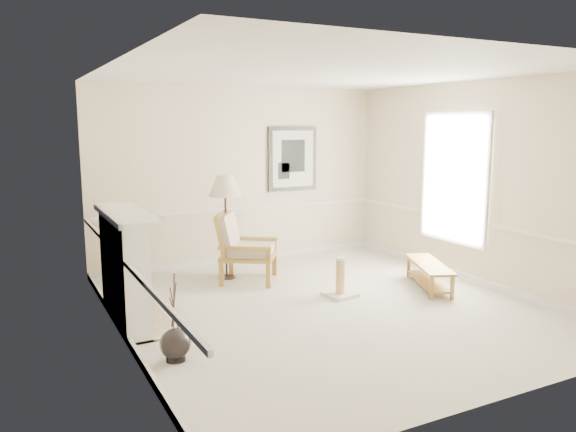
% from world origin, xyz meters
% --- Properties ---
extents(ground, '(5.50, 5.50, 0.00)m').
position_xyz_m(ground, '(0.00, 0.00, 0.00)').
color(ground, silver).
rests_on(ground, ground).
extents(room, '(5.04, 5.54, 2.92)m').
position_xyz_m(room, '(0.14, 0.08, 1.87)').
color(room, beige).
rests_on(room, ground).
extents(fireplace, '(0.64, 1.64, 1.31)m').
position_xyz_m(fireplace, '(-2.34, 0.60, 0.64)').
color(fireplace, white).
rests_on(fireplace, ground).
extents(floor_vase, '(0.30, 0.30, 0.89)m').
position_xyz_m(floor_vase, '(-2.15, -0.71, 0.16)').
color(floor_vase, black).
rests_on(floor_vase, ground).
extents(armchair, '(1.10, 1.08, 1.01)m').
position_xyz_m(armchair, '(-0.47, 1.64, 0.55)').
color(armchair, olive).
rests_on(armchair, ground).
extents(floor_lamp, '(0.61, 0.61, 1.56)m').
position_xyz_m(floor_lamp, '(-0.62, 1.86, 1.36)').
color(floor_lamp, black).
rests_on(floor_lamp, ground).
extents(bench, '(0.84, 1.27, 0.35)m').
position_xyz_m(bench, '(1.75, 0.08, 0.23)').
color(bench, olive).
rests_on(bench, ground).
extents(scratching_post, '(0.43, 0.43, 0.54)m').
position_xyz_m(scratching_post, '(0.41, 0.30, 0.17)').
color(scratching_post, silver).
rests_on(scratching_post, ground).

